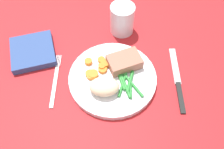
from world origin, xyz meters
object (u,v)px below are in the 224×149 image
(knife, at_px, (177,80))
(water_glass, at_px, (121,21))
(napkin, at_px, (32,52))
(dinner_plate, at_px, (112,78))
(meat_portion, at_px, (124,62))
(fork, at_px, (55,80))

(knife, height_order, water_glass, water_glass)
(knife, bearing_deg, napkin, 167.94)
(napkin, bearing_deg, knife, -12.85)
(dinner_plate, distance_m, meat_portion, 0.05)
(meat_portion, xyz_separation_m, knife, (0.14, -0.04, -0.03))
(meat_portion, distance_m, napkin, 0.27)
(dinner_plate, distance_m, water_glass, 0.19)
(meat_portion, height_order, napkin, meat_portion)
(fork, height_order, knife, knife)
(fork, height_order, napkin, napkin)
(meat_portion, xyz_separation_m, fork, (-0.18, -0.04, -0.03))
(fork, relative_size, knife, 0.81)
(meat_portion, relative_size, knife, 0.42)
(meat_portion, relative_size, napkin, 0.70)
(meat_portion, relative_size, fork, 0.52)
(meat_portion, bearing_deg, fork, -168.03)
(water_glass, xyz_separation_m, napkin, (-0.26, -0.09, -0.03))
(dinner_plate, bearing_deg, fork, -179.04)
(fork, xyz_separation_m, water_glass, (0.18, 0.19, 0.04))
(dinner_plate, bearing_deg, napkin, 158.73)
(meat_portion, relative_size, water_glass, 0.96)
(dinner_plate, xyz_separation_m, napkin, (-0.23, 0.09, 0.00))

